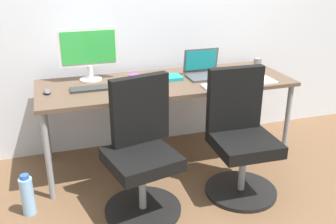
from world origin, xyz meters
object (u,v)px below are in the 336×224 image
Objects in this scene: office_chair_right at (240,139)px; desktop_monitor at (89,50)px; open_laptop at (204,70)px; coffee_mug at (134,80)px; water_bottle_on_floor at (27,195)px; office_chair_left at (141,154)px.

desktop_monitor is at bearing 139.18° from office_chair_right.
coffee_mug is at bearing -173.30° from open_laptop.
desktop_monitor is (0.56, 0.68, 0.83)m from water_bottle_on_floor.
office_chair_right is 3.03× the size of open_laptop.
office_chair_right is at bearing -87.30° from open_laptop.
open_laptop is at bearing 18.58° from water_bottle_on_floor.
coffee_mug is at bearing 80.70° from office_chair_left.
coffee_mug is at bearing -39.20° from desktop_monitor.
desktop_monitor reaches higher than water_bottle_on_floor.
office_chair_right is 1.96× the size of desktop_monitor.
office_chair_right is at bearing -5.66° from water_bottle_on_floor.
office_chair_right is 0.75m from open_laptop.
water_bottle_on_floor is (-1.53, 0.15, -0.28)m from office_chair_right.
office_chair_left is at bearing -99.30° from coffee_mug.
office_chair_right is 10.22× the size of coffee_mug.
desktop_monitor is at bearing 169.14° from open_laptop.
office_chair_left is 3.03× the size of open_laptop.
office_chair_left reaches higher than coffee_mug.
open_laptop is at bearing 6.70° from coffee_mug.
desktop_monitor reaches higher than coffee_mug.
office_chair_left is 1.04m from open_laptop.
desktop_monitor is at bearing 104.38° from office_chair_left.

